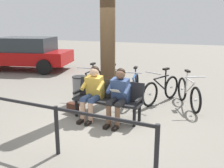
{
  "coord_description": "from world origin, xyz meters",
  "views": [
    {
      "loc": [
        -2.27,
        4.91,
        2.2
      ],
      "look_at": [
        -0.12,
        -0.44,
        0.75
      ],
      "focal_mm": 40.77,
      "sensor_mm": 36.0,
      "label": 1
    }
  ],
  "objects_px": {
    "bicycle_purple": "(188,93)",
    "bicycle_orange": "(161,90)",
    "tree_trunk": "(108,35)",
    "bicycle_black": "(113,84)",
    "bicycle_green": "(134,88)",
    "parked_car": "(24,53)",
    "person_reading": "(119,93)",
    "bench": "(109,96)",
    "litter_bin": "(80,90)",
    "person_companion": "(93,90)",
    "handbag": "(73,108)",
    "bicycle_blue": "(91,83)"
  },
  "relations": [
    {
      "from": "handbag",
      "to": "parked_car",
      "type": "bearing_deg",
      "value": -39.81
    },
    {
      "from": "bicycle_orange",
      "to": "person_reading",
      "type": "bearing_deg",
      "value": 4.57
    },
    {
      "from": "litter_bin",
      "to": "bicycle_green",
      "type": "distance_m",
      "value": 1.51
    },
    {
      "from": "person_reading",
      "to": "bicycle_blue",
      "type": "xyz_separation_m",
      "value": [
        1.56,
        -1.77,
        -0.31
      ]
    },
    {
      "from": "tree_trunk",
      "to": "bicycle_orange",
      "type": "distance_m",
      "value": 2.08
    },
    {
      "from": "bicycle_blue",
      "to": "tree_trunk",
      "type": "bearing_deg",
      "value": 50.16
    },
    {
      "from": "tree_trunk",
      "to": "bicycle_black",
      "type": "distance_m",
      "value": 1.65
    },
    {
      "from": "person_companion",
      "to": "bicycle_green",
      "type": "bearing_deg",
      "value": -104.41
    },
    {
      "from": "handbag",
      "to": "bicycle_purple",
      "type": "bearing_deg",
      "value": -148.97
    },
    {
      "from": "person_companion",
      "to": "handbag",
      "type": "bearing_deg",
      "value": -7.75
    },
    {
      "from": "tree_trunk",
      "to": "bicycle_black",
      "type": "bearing_deg",
      "value": -79.23
    },
    {
      "from": "person_reading",
      "to": "bicycle_green",
      "type": "distance_m",
      "value": 1.68
    },
    {
      "from": "tree_trunk",
      "to": "bicycle_blue",
      "type": "xyz_separation_m",
      "value": [
        0.85,
        -0.66,
        -1.48
      ]
    },
    {
      "from": "handbag",
      "to": "bicycle_purple",
      "type": "distance_m",
      "value": 3.0
    },
    {
      "from": "bicycle_black",
      "to": "parked_car",
      "type": "bearing_deg",
      "value": -127.42
    },
    {
      "from": "bicycle_orange",
      "to": "bicycle_black",
      "type": "distance_m",
      "value": 1.45
    },
    {
      "from": "person_companion",
      "to": "parked_car",
      "type": "xyz_separation_m",
      "value": [
        5.46,
        -4.15,
        0.11
      ]
    },
    {
      "from": "person_companion",
      "to": "bench",
      "type": "bearing_deg",
      "value": -152.8
    },
    {
      "from": "person_companion",
      "to": "person_reading",
      "type": "bearing_deg",
      "value": 179.95
    },
    {
      "from": "litter_bin",
      "to": "person_companion",
      "type": "bearing_deg",
      "value": 133.58
    },
    {
      "from": "bench",
      "to": "person_reading",
      "type": "height_order",
      "value": "person_reading"
    },
    {
      "from": "litter_bin",
      "to": "bicycle_green",
      "type": "relative_size",
      "value": 0.45
    },
    {
      "from": "person_reading",
      "to": "bicycle_green",
      "type": "height_order",
      "value": "person_reading"
    },
    {
      "from": "bench",
      "to": "tree_trunk",
      "type": "distance_m",
      "value": 1.67
    },
    {
      "from": "bicycle_blue",
      "to": "parked_car",
      "type": "xyz_separation_m",
      "value": [
        4.53,
        -2.42,
        0.41
      ]
    },
    {
      "from": "bicycle_black",
      "to": "bicycle_blue",
      "type": "relative_size",
      "value": 0.98
    },
    {
      "from": "litter_bin",
      "to": "bicycle_orange",
      "type": "relative_size",
      "value": 0.47
    },
    {
      "from": "bench",
      "to": "person_reading",
      "type": "xyz_separation_m",
      "value": [
        -0.31,
        0.18,
        0.16
      ]
    },
    {
      "from": "bicycle_purple",
      "to": "bicycle_orange",
      "type": "relative_size",
      "value": 0.99
    },
    {
      "from": "bicycle_black",
      "to": "bench",
      "type": "bearing_deg",
      "value": 4.94
    },
    {
      "from": "bench",
      "to": "bicycle_purple",
      "type": "xyz_separation_m",
      "value": [
        -1.63,
        -1.5,
        -0.15
      ]
    },
    {
      "from": "bicycle_purple",
      "to": "bicycle_blue",
      "type": "distance_m",
      "value": 2.88
    },
    {
      "from": "bicycle_black",
      "to": "bicycle_blue",
      "type": "distance_m",
      "value": 0.71
    },
    {
      "from": "handbag",
      "to": "parked_car",
      "type": "relative_size",
      "value": 0.07
    },
    {
      "from": "bicycle_orange",
      "to": "bicycle_black",
      "type": "xyz_separation_m",
      "value": [
        1.45,
        -0.07,
        0.0
      ]
    },
    {
      "from": "parked_car",
      "to": "handbag",
      "type": "bearing_deg",
      "value": 127.02
    },
    {
      "from": "person_companion",
      "to": "bicycle_purple",
      "type": "distance_m",
      "value": 2.58
    },
    {
      "from": "bench",
      "to": "bicycle_green",
      "type": "distance_m",
      "value": 1.48
    },
    {
      "from": "person_reading",
      "to": "litter_bin",
      "type": "xyz_separation_m",
      "value": [
        1.45,
        -0.88,
        -0.29
      ]
    },
    {
      "from": "bicycle_black",
      "to": "bicycle_blue",
      "type": "height_order",
      "value": "same"
    },
    {
      "from": "bicycle_purple",
      "to": "parked_car",
      "type": "distance_m",
      "value": 7.83
    },
    {
      "from": "bicycle_purple",
      "to": "bicycle_green",
      "type": "distance_m",
      "value": 1.46
    },
    {
      "from": "bicycle_green",
      "to": "parked_car",
      "type": "xyz_separation_m",
      "value": [
        5.95,
        -2.54,
        0.41
      ]
    },
    {
      "from": "litter_bin",
      "to": "bicycle_purple",
      "type": "xyz_separation_m",
      "value": [
        -2.76,
        -0.8,
        -0.01
      ]
    },
    {
      "from": "bench",
      "to": "bicycle_purple",
      "type": "height_order",
      "value": "bicycle_purple"
    },
    {
      "from": "tree_trunk",
      "to": "bicycle_orange",
      "type": "relative_size",
      "value": 2.34
    },
    {
      "from": "tree_trunk",
      "to": "bicycle_orange",
      "type": "xyz_separation_m",
      "value": [
        -1.31,
        -0.66,
        -1.48
      ]
    },
    {
      "from": "litter_bin",
      "to": "bicycle_blue",
      "type": "relative_size",
      "value": 0.44
    },
    {
      "from": "bicycle_green",
      "to": "bicycle_blue",
      "type": "distance_m",
      "value": 1.43
    },
    {
      "from": "bicycle_green",
      "to": "bicycle_purple",
      "type": "bearing_deg",
      "value": 81.78
    }
  ]
}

